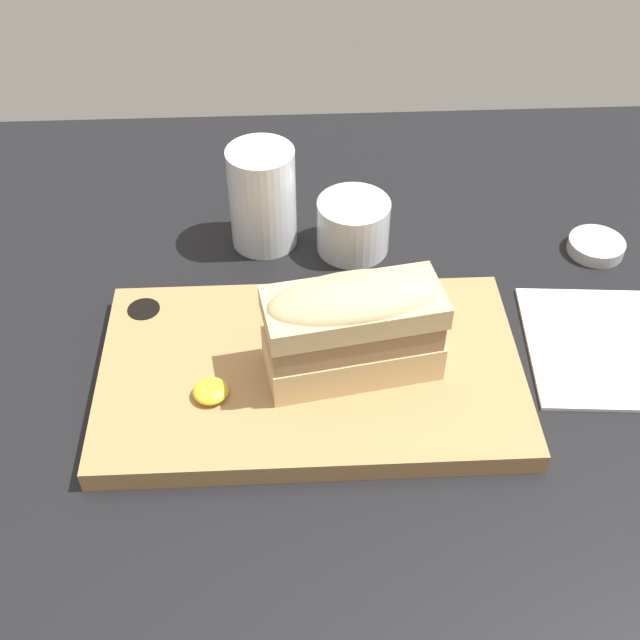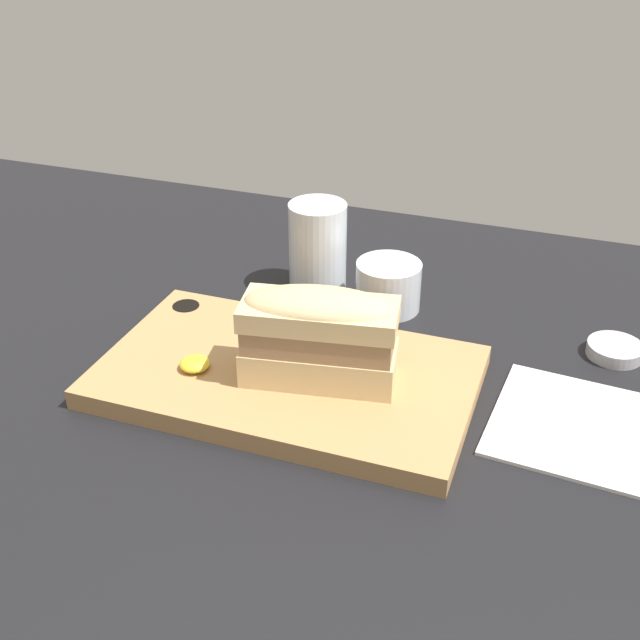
% 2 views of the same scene
% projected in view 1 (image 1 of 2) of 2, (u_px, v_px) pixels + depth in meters
% --- Properties ---
extents(dining_table, '(1.68, 0.96, 0.02)m').
position_uv_depth(dining_table, '(265.00, 375.00, 0.78)').
color(dining_table, black).
rests_on(dining_table, ground).
extents(serving_board, '(0.39, 0.23, 0.02)m').
position_uv_depth(serving_board, '(310.00, 372.00, 0.75)').
color(serving_board, tan).
rests_on(serving_board, dining_table).
extents(sandwich, '(0.17, 0.09, 0.10)m').
position_uv_depth(sandwich, '(353.00, 325.00, 0.71)').
color(sandwich, '#DBBC84').
rests_on(sandwich, serving_board).
extents(mustard_dollop, '(0.03, 0.03, 0.01)m').
position_uv_depth(mustard_dollop, '(211.00, 391.00, 0.71)').
color(mustard_dollop, yellow).
rests_on(mustard_dollop, serving_board).
extents(water_glass, '(0.07, 0.07, 0.12)m').
position_uv_depth(water_glass, '(263.00, 203.00, 0.88)').
color(water_glass, silver).
rests_on(water_glass, dining_table).
extents(wine_glass, '(0.08, 0.08, 0.06)m').
position_uv_depth(wine_glass, '(353.00, 227.00, 0.89)').
color(wine_glass, silver).
rests_on(wine_glass, dining_table).
extents(napkin, '(0.17, 0.18, 0.00)m').
position_uv_depth(napkin, '(605.00, 347.00, 0.79)').
color(napkin, white).
rests_on(napkin, dining_table).
extents(condiment_dish, '(0.06, 0.06, 0.01)m').
position_uv_depth(condiment_dish, '(596.00, 246.00, 0.90)').
color(condiment_dish, '#B2B2B7').
rests_on(condiment_dish, dining_table).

